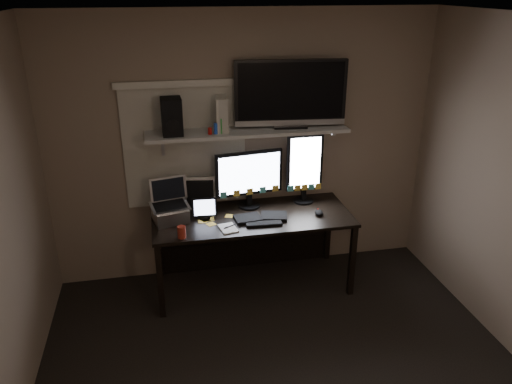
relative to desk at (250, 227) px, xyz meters
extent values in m
plane|color=silver|center=(0.00, -1.55, 1.95)|extent=(3.60, 3.60, 0.00)
plane|color=#826E5D|center=(0.00, 0.25, 0.70)|extent=(3.60, 0.00, 3.60)
cube|color=silver|center=(-0.55, 0.24, 0.75)|extent=(1.10, 0.02, 1.10)
cube|color=black|center=(0.00, -0.12, 0.16)|extent=(1.80, 0.75, 0.03)
cube|color=black|center=(0.00, 0.23, -0.20)|extent=(1.80, 0.02, 0.70)
cube|color=black|center=(-0.86, -0.46, -0.20)|extent=(0.05, 0.05, 0.70)
cube|color=black|center=(0.86, -0.46, -0.20)|extent=(0.05, 0.05, 0.70)
cube|color=black|center=(-0.86, 0.21, -0.20)|extent=(0.05, 0.05, 0.70)
cube|color=black|center=(0.86, 0.21, -0.20)|extent=(0.05, 0.05, 0.70)
cube|color=#B7B7B2|center=(0.00, 0.08, 0.91)|extent=(1.80, 0.35, 0.03)
cube|color=black|center=(0.01, 0.08, 0.46)|extent=(0.64, 0.15, 0.56)
cube|color=black|center=(0.55, 0.09, 0.52)|extent=(0.34, 0.07, 0.69)
cube|color=black|center=(0.06, -0.21, 0.19)|extent=(0.49, 0.21, 0.03)
ellipsoid|color=black|center=(0.60, -0.22, 0.20)|extent=(0.09, 0.12, 0.04)
cube|color=white|center=(-0.25, -0.34, 0.18)|extent=(0.17, 0.21, 0.01)
cube|color=black|center=(-0.43, -0.09, 0.27)|extent=(0.23, 0.10, 0.19)
cube|color=black|center=(-0.44, 0.12, 0.33)|extent=(0.26, 0.15, 0.31)
cube|color=#A3A3A8|center=(-0.73, -0.10, 0.36)|extent=(0.38, 0.33, 0.37)
cylinder|color=maroon|center=(-0.65, -0.42, 0.23)|extent=(0.08, 0.08, 0.10)
cube|color=black|center=(0.39, 0.10, 1.22)|extent=(1.01, 0.28, 0.60)
cube|color=beige|center=(-0.23, 0.10, 1.08)|extent=(0.12, 0.26, 0.30)
cube|color=black|center=(-0.66, 0.06, 1.08)|extent=(0.18, 0.21, 0.31)
camera|label=1|loc=(-0.78, -4.14, 2.13)|focal=35.00mm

